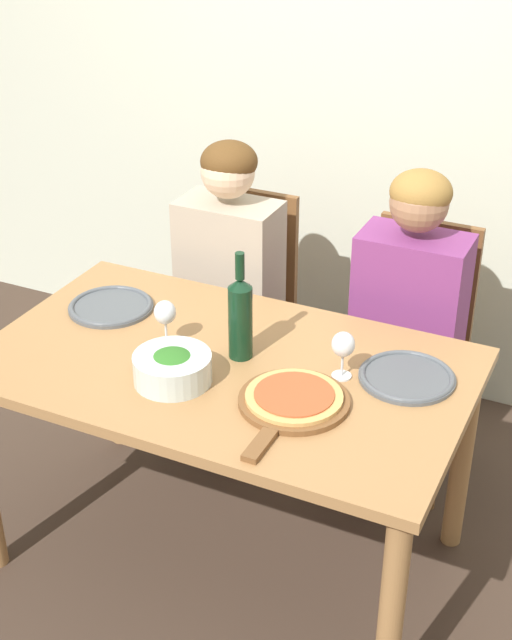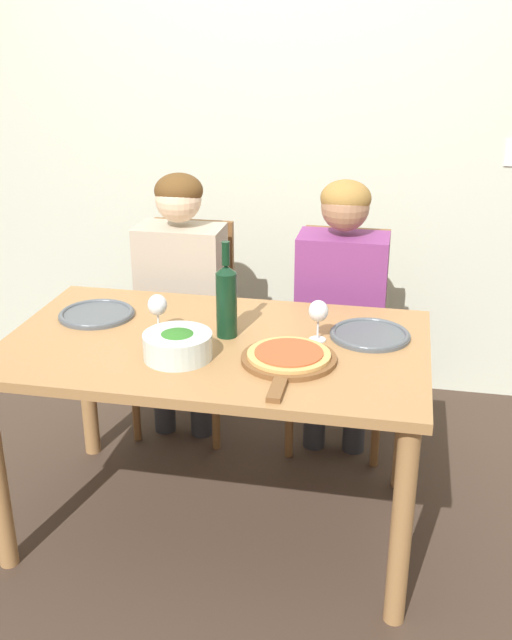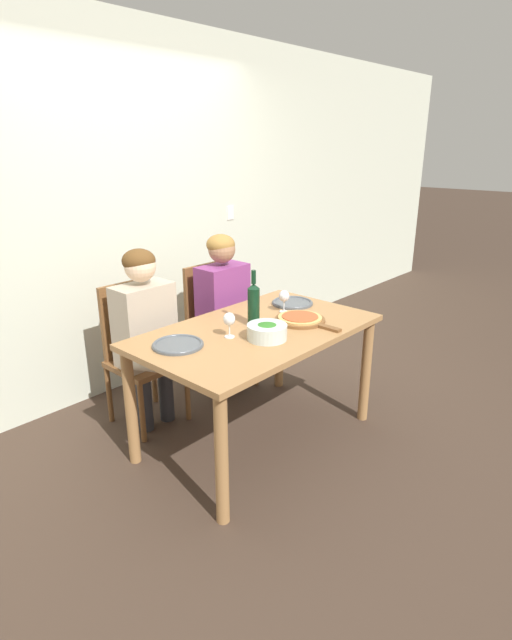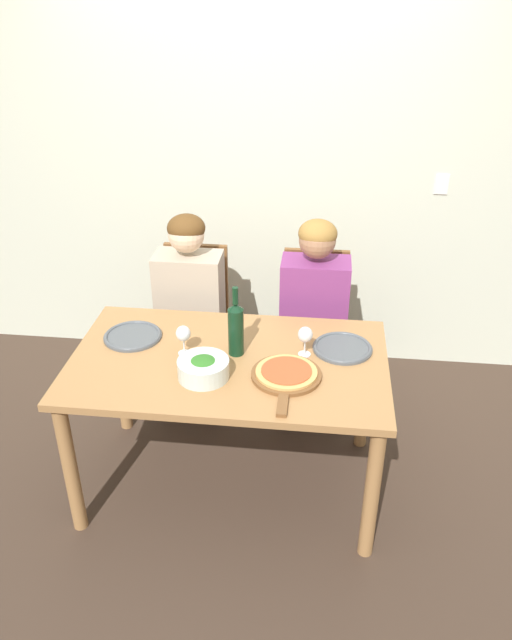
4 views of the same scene
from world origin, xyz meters
The scene contains 14 objects.
ground_plane centered at (0.00, 0.00, 0.00)m, with size 40.00×40.00×0.00m, color #3D2D23.
back_wall centered at (0.00, 1.34, 1.35)m, with size 10.00×0.06×2.70m.
dining_table centered at (0.00, 0.00, 0.67)m, with size 1.49×0.89×0.77m.
chair_left centered at (-0.33, 0.79, 0.51)m, with size 0.42×0.42×0.96m.
chair_right centered at (0.38, 0.79, 0.51)m, with size 0.42×0.42×0.96m.
person_woman centered at (-0.33, 0.68, 0.73)m, with size 0.47×0.51×1.22m.
person_man centered at (0.38, 0.68, 0.73)m, with size 0.47×0.51×1.22m.
wine_bottle centered at (0.03, 0.06, 0.91)m, with size 0.07×0.07×0.35m.
broccoli_bowl centered at (-0.09, -0.16, 0.82)m, with size 0.23×0.23×0.10m.
dinner_plate_left centered at (-0.50, 0.14, 0.78)m, with size 0.29×0.29×0.02m.
dinner_plate_right centered at (0.53, 0.15, 0.78)m, with size 0.29×0.29×0.02m.
pizza_on_board centered at (0.28, -0.12, 0.79)m, with size 0.32×0.46×0.04m.
wine_glass_left centered at (-0.22, 0.02, 0.88)m, with size 0.07×0.07×0.15m.
wine_glass_right centered at (0.35, 0.08, 0.88)m, with size 0.07×0.07×0.15m.
Camera 3 is at (-2.12, -1.91, 1.84)m, focal length 28.00 mm.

